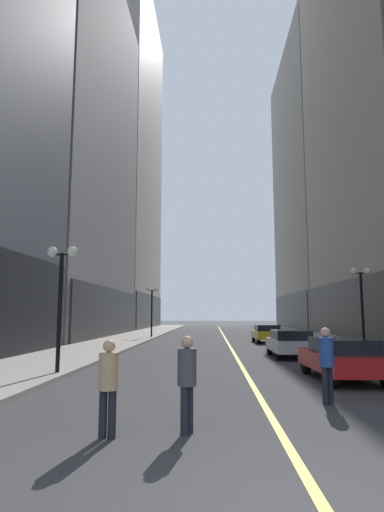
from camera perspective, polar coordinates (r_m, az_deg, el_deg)
ground_plane at (r=39.62m, az=4.41°, el=-10.82°), size 200.00×200.00×0.00m
sidewalk_left at (r=40.22m, az=-7.63°, el=-10.62°), size 4.50×78.00×0.15m
sidewalk_right at (r=40.72m, az=16.28°, el=-10.34°), size 4.50×78.00×0.15m
lane_centre_stripe at (r=39.62m, az=4.41°, el=-10.81°), size 0.16×70.00×0.01m
building_left_mid at (r=44.96m, az=-17.90°, el=13.81°), size 12.01×24.00×36.90m
building_left_far at (r=71.16m, az=-11.84°, el=12.50°), size 15.98×26.00×53.33m
building_right_far at (r=70.22m, az=18.77°, el=8.86°), size 15.66×26.00×43.61m
car_red at (r=14.75m, az=19.45°, el=-12.69°), size 1.93×4.31×1.32m
car_silver at (r=21.62m, az=13.05°, el=-11.24°), size 1.89×4.03×1.32m
car_yellow at (r=32.51m, az=9.98°, el=-10.11°), size 1.90×4.19×1.32m
pedestrian_with_orange_bag at (r=7.87m, az=-0.68°, el=-15.81°), size 0.46×0.46×1.69m
pedestrian_in_blue_hoodie at (r=10.79m, az=17.59°, el=-13.03°), size 0.47×0.47×1.77m
pedestrian_in_tan_trench at (r=7.73m, az=-11.16°, el=-16.06°), size 0.37×0.37×1.64m
street_lamp_left_near at (r=15.40m, az=-17.16°, el=-3.10°), size 1.06×0.36×4.43m
street_lamp_left_far at (r=37.53m, az=-5.40°, el=-6.00°), size 1.06×0.36×4.43m
street_lamp_right_mid at (r=23.23m, az=21.76°, el=-4.37°), size 1.06×0.36×4.43m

